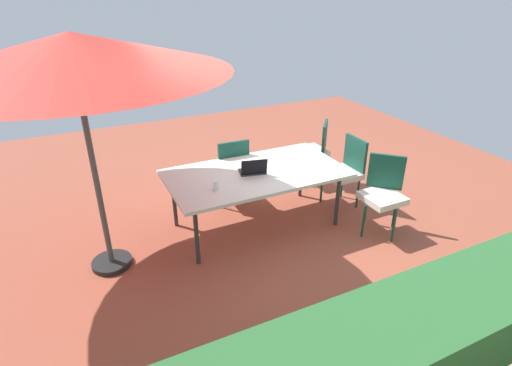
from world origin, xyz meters
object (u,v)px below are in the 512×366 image
at_px(patio_umbrella, 72,54).
at_px(laptop, 253,170).
at_px(chair_south, 230,167).
at_px(chair_west, 345,169).
at_px(chair_southwest, 314,148).
at_px(dining_table, 256,175).
at_px(cup, 216,185).
at_px(chair_northwest, 383,191).

height_order(patio_umbrella, laptop, patio_umbrella).
distance_m(chair_south, chair_west, 1.59).
xyz_separation_m(chair_south, chair_west, (-1.41, 0.75, 0.00)).
height_order(patio_umbrella, chair_southwest, patio_umbrella).
distance_m(chair_south, chair_southwest, 1.44).
bearing_deg(dining_table, cup, 21.07).
bearing_deg(chair_northwest, patio_umbrella, -148.35).
height_order(chair_south, chair_northwest, same).
height_order(chair_southwest, cup, chair_southwest).
relative_size(patio_umbrella, chair_southwest, 2.92).
distance_m(patio_umbrella, chair_west, 3.65).
relative_size(chair_southwest, laptop, 2.67).
distance_m(dining_table, patio_umbrella, 2.43).
bearing_deg(laptop, chair_southwest, -137.24).
relative_size(patio_umbrella, chair_south, 2.92).
distance_m(chair_southwest, cup, 2.28).
bearing_deg(cup, chair_southwest, -152.54).
height_order(dining_table, cup, cup).
xyz_separation_m(patio_umbrella, chair_south, (-1.79, -0.77, -1.76)).
xyz_separation_m(chair_west, chair_northwest, (-0.01, 0.75, 0.00)).
distance_m(patio_umbrella, cup, 1.93).
relative_size(chair_south, chair_southwest, 1.00).
distance_m(chair_south, laptop, 0.79).
distance_m(chair_southwest, chair_west, 0.83).
bearing_deg(chair_south, dining_table, 96.05).
relative_size(patio_umbrella, chair_northwest, 2.92).
bearing_deg(laptop, chair_west, -167.22).
xyz_separation_m(patio_umbrella, chair_southwest, (-3.23, -0.86, -1.76)).
xyz_separation_m(dining_table, chair_northwest, (-1.37, 0.78, -0.17)).
distance_m(chair_southwest, laptop, 1.69).
bearing_deg(chair_south, laptop, 91.87).
xyz_separation_m(chair_west, laptop, (1.41, -0.00, 0.26)).
bearing_deg(chair_south, patio_umbrella, 25.72).
bearing_deg(chair_northwest, cup, -150.80).
distance_m(dining_table, chair_southwest, 1.62).
xyz_separation_m(chair_northwest, laptop, (1.43, -0.76, 0.26)).
distance_m(patio_umbrella, chair_southwest, 3.77).
distance_m(chair_west, cup, 2.01).
bearing_deg(cup, laptop, -159.24).
bearing_deg(chair_west, cup, -84.07).
xyz_separation_m(chair_west, cup, (1.98, 0.21, 0.27)).
bearing_deg(chair_southwest, chair_south, -47.09).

